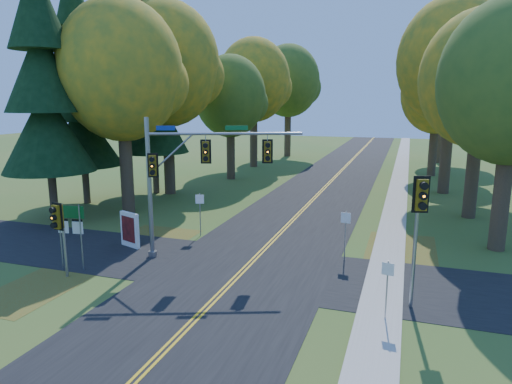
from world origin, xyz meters
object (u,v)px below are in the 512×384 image
(traffic_mast, at_px, (188,169))
(route_sign_cluster, at_px, (70,224))
(east_signal_pole, at_px, (419,210))
(info_kiosk, at_px, (130,230))

(traffic_mast, xyz_separation_m, route_sign_cluster, (-4.32, -3.29, -2.25))
(traffic_mast, xyz_separation_m, east_signal_pole, (10.51, -2.66, -0.58))
(info_kiosk, bearing_deg, traffic_mast, 14.13)
(traffic_mast, bearing_deg, east_signal_pole, -34.74)
(traffic_mast, bearing_deg, route_sign_cluster, -163.28)
(traffic_mast, relative_size, east_signal_pole, 1.41)
(route_sign_cluster, relative_size, info_kiosk, 1.64)
(east_signal_pole, relative_size, route_sign_cluster, 1.64)
(info_kiosk, bearing_deg, route_sign_cluster, -79.55)
(route_sign_cluster, bearing_deg, east_signal_pole, -5.30)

